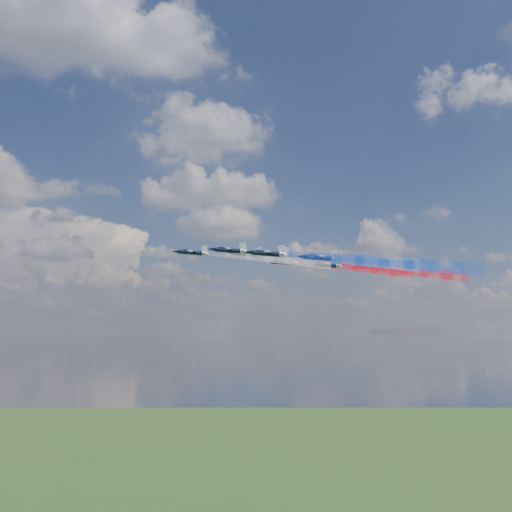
{
  "coord_description": "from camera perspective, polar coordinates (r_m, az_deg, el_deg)",
  "views": [
    {
      "loc": [
        -57.51,
        -169.15,
        129.7
      ],
      "look_at": [
        -17.77,
        0.81,
        152.33
      ],
      "focal_mm": 40.92,
      "sensor_mm": 36.0,
      "label": 1
    }
  ],
  "objects": [
    {
      "name": "jet_rear_left",
      "position": [
        160.81,
        6.2,
        -0.18
      ],
      "size": [
        15.16,
        13.99,
        5.03
      ],
      "primitive_type": null,
      "rotation": [
        0.1,
        -0.07,
        1.15
      ],
      "color": "black"
    },
    {
      "name": "trail_outer_left",
      "position": [
        150.84,
        10.06,
        -0.41
      ],
      "size": [
        35.96,
        19.06,
        7.88
      ],
      "primitive_type": null,
      "rotation": [
        0.1,
        -0.07,
        1.15
      ],
      "color": "blue"
    },
    {
      "name": "trail_lead",
      "position": [
        174.4,
        1.22,
        -0.22
      ],
      "size": [
        35.96,
        19.06,
        7.88
      ],
      "primitive_type": null,
      "rotation": [
        0.1,
        -0.07,
        1.15
      ],
      "color": "white"
    },
    {
      "name": "trail_outer_right",
      "position": [
        193.33,
        9.67,
        -1.16
      ],
      "size": [
        35.96,
        19.06,
        7.88
      ],
      "primitive_type": null,
      "rotation": [
        0.1,
        -0.07,
        1.15
      ],
      "color": "red"
    },
    {
      "name": "jet_lead",
      "position": [
        180.1,
        -6.32,
        0.33
      ],
      "size": [
        15.16,
        13.99,
        5.03
      ],
      "primitive_type": null,
      "rotation": [
        0.1,
        -0.07,
        1.15
      ],
      "color": "black"
    },
    {
      "name": "jet_outer_right",
      "position": [
        195.41,
        2.63,
        -0.64
      ],
      "size": [
        15.16,
        13.99,
        5.03
      ],
      "primitive_type": null,
      "rotation": [
        0.1,
        -0.07,
        1.15
      ],
      "color": "black"
    },
    {
      "name": "trail_rear_right",
      "position": [
        182.87,
        14.27,
        -1.42
      ],
      "size": [
        35.96,
        19.06,
        7.88
      ],
      "primitive_type": null,
      "rotation": [
        0.1,
        -0.07,
        1.15
      ],
      "color": "red"
    },
    {
      "name": "trail_inner_left",
      "position": [
        161.94,
        5.59,
        -0.04
      ],
      "size": [
        35.96,
        19.06,
        7.88
      ],
      "primitive_type": null,
      "rotation": [
        0.1,
        -0.07,
        1.15
      ],
      "color": "blue"
    },
    {
      "name": "jet_rear_right",
      "position": [
        183.11,
        6.75,
        -0.87
      ],
      "size": [
        15.16,
        13.99,
        5.03
      ],
      "primitive_type": null,
      "rotation": [
        0.1,
        -0.07,
        1.15
      ],
      "color": "black"
    },
    {
      "name": "trail_inner_right",
      "position": [
        183.94,
        6.38,
        -0.36
      ],
      "size": [
        35.96,
        19.06,
        7.88
      ],
      "primitive_type": null,
      "rotation": [
        0.1,
        -0.07,
        1.15
      ],
      "color": "red"
    },
    {
      "name": "jet_center_third",
      "position": [
        174.17,
        1.58,
        0.14
      ],
      "size": [
        15.16,
        13.99,
        5.03
      ],
      "primitive_type": null,
      "rotation": [
        0.1,
        -0.07,
        1.15
      ],
      "color": "black"
    },
    {
      "name": "jet_outer_left",
      "position": [
        153.2,
        1.05,
        0.25
      ],
      "size": [
        15.16,
        13.99,
        5.03
      ],
      "primitive_type": null,
      "rotation": [
        0.1,
        -0.07,
        1.15
      ],
      "color": "black"
    },
    {
      "name": "jet_inner_right",
      "position": [
        187.48,
        -0.94,
        0.18
      ],
      "size": [
        15.16,
        13.99,
        5.03
      ],
      "primitive_type": null,
      "rotation": [
        0.1,
        -0.07,
        1.15
      ],
      "color": "black"
    },
    {
      "name": "trail_center_third",
      "position": [
        171.81,
        9.49,
        -0.43
      ],
      "size": [
        35.96,
        19.06,
        7.88
      ],
      "primitive_type": null,
      "rotation": [
        0.1,
        -0.07,
        1.15
      ],
      "color": "white"
    },
    {
      "name": "trail_rear_left",
      "position": [
        160.53,
        14.76,
        -0.8
      ],
      "size": [
        35.96,
        19.06,
        7.88
      ],
      "primitive_type": null,
      "rotation": [
        0.1,
        -0.07,
        1.15
      ],
      "color": "blue"
    },
    {
      "name": "jet_inner_left",
      "position": [
        166.01,
        -2.68,
        0.56
      ],
      "size": [
        15.16,
        13.99,
        5.03
      ],
      "primitive_type": null,
      "rotation": [
        0.1,
        -0.07,
        1.15
      ],
      "color": "black"
    }
  ]
}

